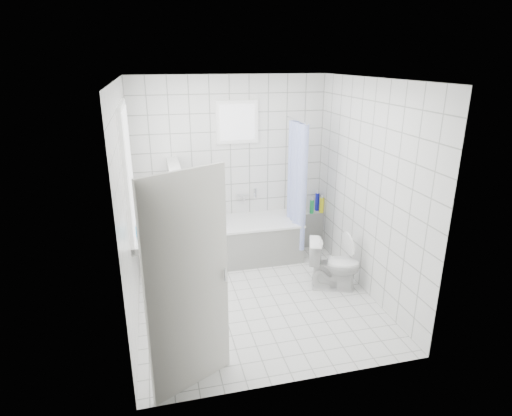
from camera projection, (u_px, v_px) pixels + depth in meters
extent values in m
plane|color=white|center=(255.00, 298.00, 5.29)|extent=(3.00, 3.00, 0.00)
plane|color=white|center=(255.00, 79.00, 4.43)|extent=(3.00, 3.00, 0.00)
cube|color=white|center=(231.00, 167.00, 6.24)|extent=(2.80, 0.02, 2.60)
cube|color=white|center=(299.00, 253.00, 3.49)|extent=(2.80, 0.02, 2.60)
cube|color=white|center=(128.00, 208.00, 4.54)|extent=(0.02, 3.00, 2.60)
cube|color=white|center=(367.00, 189.00, 5.18)|extent=(0.02, 3.00, 2.60)
cube|color=white|center=(130.00, 173.00, 4.73)|extent=(0.01, 0.90, 1.40)
cube|color=white|center=(237.00, 122.00, 6.00)|extent=(0.50, 0.01, 0.50)
cube|color=white|center=(140.00, 234.00, 4.98)|extent=(0.18, 1.02, 0.08)
cube|color=silver|center=(188.00, 286.00, 3.57)|extent=(0.73, 0.41, 2.00)
cube|color=white|center=(242.00, 241.00, 6.25)|extent=(1.67, 0.75, 0.55)
cube|color=white|center=(241.00, 223.00, 6.15)|extent=(1.69, 0.77, 0.03)
cube|color=white|center=(177.00, 217.00, 5.84)|extent=(0.15, 0.85, 1.50)
cube|color=white|center=(314.00, 227.00, 6.76)|extent=(0.40, 0.24, 0.55)
imported|color=white|center=(334.00, 264.00, 5.42)|extent=(0.73, 0.57, 0.66)
cylinder|color=silver|center=(297.00, 120.00, 5.83)|extent=(0.02, 0.80, 0.02)
cube|color=silver|center=(243.00, 196.00, 6.39)|extent=(0.18, 0.06, 0.06)
imported|color=#2C9CC8|center=(140.00, 229.00, 4.79)|extent=(0.12, 0.12, 0.18)
imported|color=silver|center=(140.00, 216.00, 5.02)|extent=(0.12, 0.12, 0.30)
imported|color=#D66BB7|center=(140.00, 216.00, 5.18)|extent=(0.12, 0.12, 0.19)
imported|color=white|center=(140.00, 226.00, 4.88)|extent=(0.21, 0.21, 0.19)
cylinder|color=green|center=(312.00, 207.00, 6.54)|extent=(0.06, 0.06, 0.21)
cylinder|color=#FFF81A|center=(322.00, 205.00, 6.56)|extent=(0.06, 0.06, 0.24)
cylinder|color=#171AB8|center=(317.00, 202.00, 6.65)|extent=(0.06, 0.06, 0.28)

